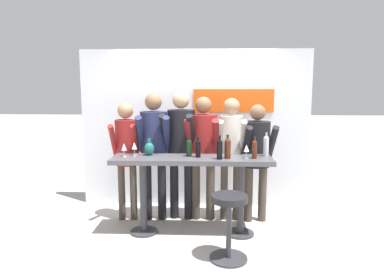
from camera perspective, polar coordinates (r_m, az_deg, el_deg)
name	(u,v)px	position (r m, az deg, el deg)	size (l,w,h in m)	color
ground_plane	(192,233)	(4.67, -0.04, -15.75)	(40.00, 40.00, 0.00)	#B2ADA3
back_wall	(195,128)	(5.51, 0.56, 1.48)	(3.64, 0.12, 2.50)	silver
tasting_table	(192,172)	(4.40, -0.04, -5.89)	(2.04, 0.49, 1.02)	#4C4C51
bar_stool	(229,217)	(3.87, 6.20, -13.08)	(0.42, 0.42, 0.74)	#333338
person_far_left	(126,147)	(4.92, -10.90, -1.69)	(0.39, 0.52, 1.69)	#473D33
person_left	(154,142)	(4.85, -6.36, -0.91)	(0.49, 0.60, 1.82)	black
person_center_left	(181,141)	(4.87, -1.85, -0.66)	(0.51, 0.63, 1.85)	black
person_center	(203,145)	(4.84, 1.88, -1.32)	(0.49, 0.59, 1.77)	#473D33
person_center_right	(231,144)	(4.87, 6.52, -1.24)	(0.40, 0.53, 1.76)	#473D33
person_right	(257,150)	(4.86, 10.75, -2.17)	(0.47, 0.56, 1.67)	#473D33
wine_bottle_0	(189,147)	(4.39, -0.51, -1.72)	(0.07, 0.07, 0.25)	black
wine_bottle_1	(198,148)	(4.34, 1.03, -1.81)	(0.06, 0.06, 0.27)	black
wine_bottle_2	(220,148)	(4.23, 4.62, -1.90)	(0.07, 0.07, 0.30)	black
wine_bottle_3	(266,145)	(4.50, 12.24, -1.29)	(0.07, 0.07, 0.33)	#B7BCC1
wine_bottle_4	(228,148)	(4.28, 5.95, -1.76)	(0.08, 0.08, 0.30)	#4C1E0F
wine_bottle_5	(254,148)	(4.33, 10.37, -1.90)	(0.06, 0.06, 0.28)	#4C1E0F
wine_glass_0	(246,148)	(4.33, 9.07, -1.90)	(0.07, 0.07, 0.18)	silver
wine_glass_1	(124,147)	(4.44, -11.27, -1.69)	(0.07, 0.07, 0.18)	silver
wine_glass_2	(134,146)	(4.51, -9.60, -1.51)	(0.07, 0.07, 0.18)	silver
decorative_vase	(149,148)	(4.52, -7.13, -1.90)	(0.13, 0.13, 0.22)	#1E665B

